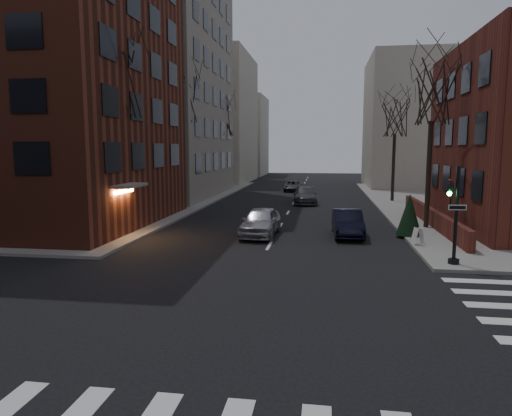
{
  "coord_description": "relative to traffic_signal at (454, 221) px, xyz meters",
  "views": [
    {
      "loc": [
        2.65,
        -10.3,
        4.87
      ],
      "look_at": [
        -0.56,
        11.27,
        2.0
      ],
      "focal_mm": 32.0,
      "sensor_mm": 36.0,
      "label": 1
    }
  ],
  "objects": [
    {
      "name": "parked_sedan",
      "position": [
        -3.94,
        6.2,
        -1.18
      ],
      "size": [
        1.7,
        4.49,
        1.46
      ],
      "primitive_type": "imported",
      "rotation": [
        0.0,
        0.0,
        0.04
      ],
      "color": "black",
      "rests_on": "ground"
    },
    {
      "name": "low_wall_right",
      "position": [
        1.36,
        10.01,
        -1.26
      ],
      "size": [
        0.35,
        16.0,
        1.0
      ],
      "primitive_type": "cube",
      "color": "#5D261B",
      "rests_on": "sidewalk_far_right"
    },
    {
      "name": "car_lane_silver",
      "position": [
        -8.74,
        5.61,
        -1.12
      ],
      "size": [
        2.08,
        4.73,
        1.58
      ],
      "primitive_type": "imported",
      "rotation": [
        0.0,
        0.0,
        -0.05
      ],
      "color": "#A7A7AC",
      "rests_on": "ground"
    },
    {
      "name": "tree_left_c",
      "position": [
        -16.74,
        31.01,
        6.12
      ],
      "size": [
        3.96,
        3.96,
        9.72
      ],
      "color": "#2D231C",
      "rests_on": "sidewalk_far_left"
    },
    {
      "name": "tree_left_b",
      "position": [
        -16.74,
        17.01,
        7.0
      ],
      "size": [
        4.4,
        4.4,
        10.8
      ],
      "color": "#2D231C",
      "rests_on": "sidewalk_far_left"
    },
    {
      "name": "streetlamp_near",
      "position": [
        -16.14,
        13.01,
        2.33
      ],
      "size": [
        0.36,
        0.36,
        6.28
      ],
      "color": "black",
      "rests_on": "sidewalk_far_left"
    },
    {
      "name": "car_lane_far",
      "position": [
        -8.74,
        32.39,
        -1.32
      ],
      "size": [
        2.01,
        4.27,
        1.18
      ],
      "primitive_type": "imported",
      "rotation": [
        0.0,
        0.0,
        0.01
      ],
      "color": "#3C3D41",
      "rests_on": "ground"
    },
    {
      "name": "building_distant_lb",
      "position": [
        -20.94,
        63.01,
        5.09
      ],
      "size": [
        10.0,
        12.0,
        14.0
      ],
      "primitive_type": "cube",
      "color": "#B6AF9A",
      "rests_on": "ground"
    },
    {
      "name": "building_left_brick",
      "position": [
        -23.44,
        7.51,
        7.09
      ],
      "size": [
        15.0,
        15.0,
        18.0
      ],
      "primitive_type": "cube",
      "color": "maroon",
      "rests_on": "ground"
    },
    {
      "name": "traffic_signal",
      "position": [
        0.0,
        0.0,
        0.0
      ],
      "size": [
        0.76,
        0.44,
        4.0
      ],
      "color": "black",
      "rests_on": "sidewalk_far_right"
    },
    {
      "name": "building_distant_la",
      "position": [
        -22.94,
        46.01,
        7.09
      ],
      "size": [
        14.0,
        16.0,
        18.0
      ],
      "primitive_type": "cube",
      "color": "#B6AF9A",
      "rests_on": "ground"
    },
    {
      "name": "building_left_tan",
      "position": [
        -24.94,
        25.01,
        12.09
      ],
      "size": [
        18.0,
        18.0,
        28.0
      ],
      "primitive_type": "cube",
      "color": "gray",
      "rests_on": "ground"
    },
    {
      "name": "tree_right_b",
      "position": [
        0.86,
        23.01,
        5.68
      ],
      "size": [
        3.74,
        3.74,
        9.18
      ],
      "color": "#2D231C",
      "rests_on": "sidewalk_far_right"
    },
    {
      "name": "sandwich_board",
      "position": [
        -0.64,
        3.7,
        -1.34
      ],
      "size": [
        0.48,
        0.59,
        0.84
      ],
      "primitive_type": "cube",
      "rotation": [
        0.0,
        0.0,
        0.22
      ],
      "color": "white",
      "rests_on": "sidewalk_far_right"
    },
    {
      "name": "ground",
      "position": [
        -7.94,
        -8.99,
        -1.91
      ],
      "size": [
        160.0,
        160.0,
        0.0
      ],
      "primitive_type": "plane",
      "color": "black",
      "rests_on": "ground"
    },
    {
      "name": "tree_left_a",
      "position": [
        -16.74,
        5.01,
        6.56
      ],
      "size": [
        4.18,
        4.18,
        10.26
      ],
      "color": "#2D231C",
      "rests_on": "sidewalk_far_left"
    },
    {
      "name": "streetlamp_far",
      "position": [
        -16.14,
        33.01,
        2.33
      ],
      "size": [
        0.36,
        0.36,
        6.28
      ],
      "color": "black",
      "rests_on": "sidewalk_far_left"
    },
    {
      "name": "car_lane_gray",
      "position": [
        -6.9,
        20.96,
        -1.19
      ],
      "size": [
        2.32,
        5.06,
        1.43
      ],
      "primitive_type": "imported",
      "rotation": [
        0.0,
        0.0,
        0.06
      ],
      "color": "#424247",
      "rests_on": "ground"
    },
    {
      "name": "building_distant_ra",
      "position": [
        7.06,
        41.01,
        6.09
      ],
      "size": [
        14.0,
        14.0,
        16.0
      ],
      "primitive_type": "cube",
      "color": "#B6AF9A",
      "rests_on": "ground"
    },
    {
      "name": "evergreen_shrub",
      "position": [
        -0.64,
        6.22,
        -0.62
      ],
      "size": [
        1.76,
        1.76,
        2.27
      ],
      "primitive_type": "cone",
      "rotation": [
        0.0,
        0.0,
        -0.36
      ],
      "color": "#163216",
      "rests_on": "sidewalk_far_right"
    },
    {
      "name": "tree_right_a",
      "position": [
        0.86,
        9.01,
        6.12
      ],
      "size": [
        3.96,
        3.96,
        9.72
      ],
      "color": "#2D231C",
      "rests_on": "sidewalk_far_right"
    }
  ]
}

